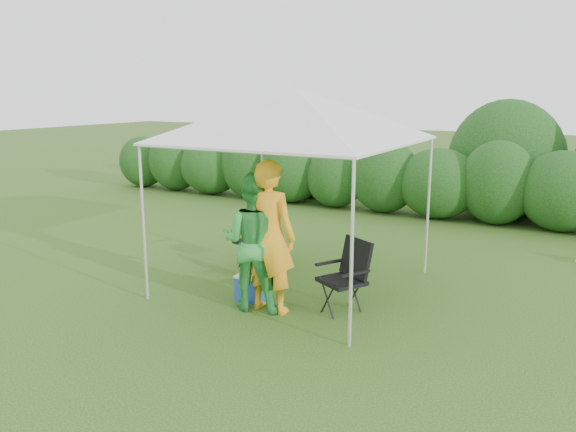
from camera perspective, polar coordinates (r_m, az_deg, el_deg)
The scene contains 9 objects.
ground at distance 7.93m, azimuth -0.96°, elevation -8.04°, with size 70.00×70.00×0.00m, color #3D641F.
hedge at distance 13.08m, azimuth 12.83°, elevation 3.61°, with size 17.86×1.53×1.80m.
canopy at distance 7.86m, azimuth 0.84°, elevation 10.18°, with size 3.10×3.10×2.83m.
chair_right at distance 7.25m, azimuth 6.07°, elevation -5.61°, with size 0.73×0.72×0.95m.
chair_left at distance 9.14m, azimuth -3.19°, elevation -1.83°, with size 0.64×0.60×0.92m.
man at distance 7.10m, azimuth -1.93°, elevation -2.12°, with size 0.72×0.47×1.98m, color #FFA01C.
woman at distance 7.24m, azimuth -3.50°, elevation -2.61°, with size 0.87×0.68×1.79m, color green.
cooler at distance 7.69m, azimuth -3.60°, elevation -7.28°, with size 0.44×0.33×0.36m.
bottle at distance 7.53m, azimuth -3.41°, elevation -5.35°, with size 0.06×0.06×0.23m, color #592D0C.
Camera 1 is at (3.74, -6.41, 2.78)m, focal length 35.00 mm.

